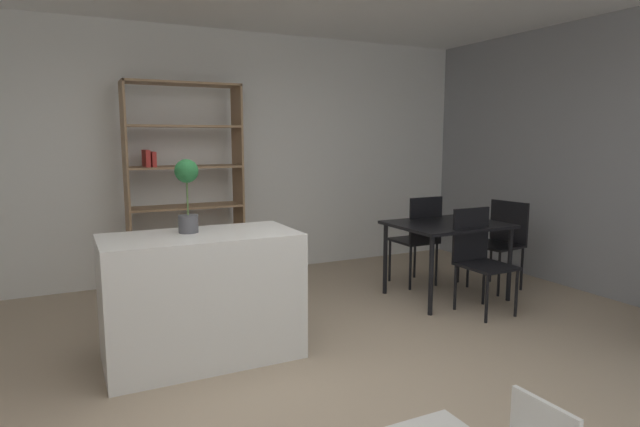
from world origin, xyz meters
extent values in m
plane|color=tan|center=(0.00, 0.00, 0.00)|extent=(9.75, 9.75, 0.00)
cube|color=white|center=(0.00, 3.08, 1.40)|extent=(7.09, 0.06, 2.79)
cube|color=white|center=(-0.51, 0.81, 0.46)|extent=(1.36, 0.69, 0.92)
cylinder|color=#4C4C51|center=(-0.57, 0.90, 0.98)|extent=(0.14, 0.14, 0.13)
cylinder|color=#476633|center=(-0.57, 0.90, 1.17)|extent=(0.01, 0.01, 0.25)
sphere|color=#236633|center=(-0.57, 0.90, 1.36)|extent=(0.17, 0.17, 0.17)
cube|color=#997551|center=(-0.78, 2.75, 1.08)|extent=(0.02, 0.37, 2.16)
cube|color=#997551|center=(0.40, 2.75, 1.08)|extent=(0.02, 0.37, 2.16)
cube|color=#997551|center=(-0.19, 2.75, 2.15)|extent=(1.19, 0.37, 0.02)
cube|color=#997551|center=(-0.19, 2.75, 0.01)|extent=(1.19, 0.37, 0.02)
cube|color=#997551|center=(-0.19, 2.75, 0.45)|extent=(1.15, 0.37, 0.02)
cube|color=#997551|center=(-0.19, 2.75, 0.87)|extent=(1.15, 0.37, 0.02)
cube|color=#997551|center=(-0.19, 2.75, 1.29)|extent=(1.15, 0.37, 0.02)
cube|color=#997551|center=(-0.19, 2.75, 1.71)|extent=(1.15, 0.37, 0.02)
cube|color=red|center=(-0.57, 2.75, 1.39)|extent=(0.05, 0.31, 0.17)
cube|color=red|center=(-0.51, 2.75, 1.38)|extent=(0.04, 0.31, 0.15)
cube|color=black|center=(2.05, 1.19, 0.74)|extent=(1.08, 0.86, 0.03)
cylinder|color=black|center=(1.57, 0.82, 0.36)|extent=(0.04, 0.04, 0.73)
cylinder|color=black|center=(2.53, 0.82, 0.36)|extent=(0.04, 0.04, 0.73)
cylinder|color=black|center=(1.57, 1.56, 0.36)|extent=(0.04, 0.04, 0.73)
cylinder|color=black|center=(2.53, 1.56, 0.36)|extent=(0.04, 0.04, 0.73)
cube|color=black|center=(2.05, 1.74, 0.48)|extent=(0.41, 0.45, 0.03)
cube|color=black|center=(2.05, 1.54, 0.74)|extent=(0.41, 0.03, 0.49)
cylinder|color=black|center=(2.22, 1.94, 0.23)|extent=(0.03, 0.03, 0.47)
cylinder|color=black|center=(1.87, 1.93, 0.23)|extent=(0.03, 0.03, 0.47)
cylinder|color=black|center=(2.22, 1.56, 0.23)|extent=(0.03, 0.03, 0.47)
cylinder|color=black|center=(1.88, 1.55, 0.23)|extent=(0.03, 0.03, 0.47)
cube|color=black|center=(2.71, 1.19, 0.47)|extent=(0.50, 0.51, 0.03)
cube|color=black|center=(2.91, 1.22, 0.71)|extent=(0.09, 0.45, 0.44)
cylinder|color=black|center=(2.49, 1.36, 0.23)|extent=(0.03, 0.03, 0.46)
cylinder|color=black|center=(2.55, 0.97, 0.23)|extent=(0.03, 0.03, 0.46)
cylinder|color=black|center=(2.87, 1.41, 0.23)|extent=(0.03, 0.03, 0.46)
cylinder|color=black|center=(2.92, 1.02, 0.23)|extent=(0.03, 0.03, 0.46)
cube|color=black|center=(2.05, 0.64, 0.44)|extent=(0.42, 0.46, 0.03)
cube|color=black|center=(2.04, 0.85, 0.70)|extent=(0.42, 0.04, 0.49)
cylinder|color=black|center=(1.87, 0.44, 0.22)|extent=(0.03, 0.03, 0.43)
cylinder|color=black|center=(2.23, 0.44, 0.22)|extent=(0.03, 0.03, 0.43)
cylinder|color=black|center=(1.87, 0.84, 0.22)|extent=(0.03, 0.03, 0.43)
cylinder|color=black|center=(2.22, 0.84, 0.22)|extent=(0.03, 0.03, 0.43)
camera|label=1|loc=(-1.37, -2.85, 1.60)|focal=29.45mm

